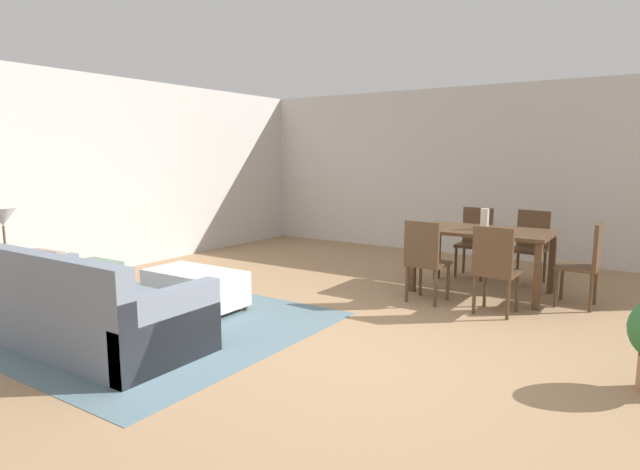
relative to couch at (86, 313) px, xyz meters
name	(u,v)px	position (x,y,z in m)	size (l,w,h in m)	color
ground_plane	(345,358)	(2.02, 0.96, -0.29)	(10.80, 10.80, 0.00)	#9E7A56
wall_back	(511,173)	(2.02, 5.96, 1.06)	(9.00, 0.12, 2.70)	beige
wall_left	(71,176)	(-2.48, 1.46, 1.06)	(0.12, 11.00, 2.70)	beige
area_rug	(150,324)	(-0.01, 0.67, -0.28)	(3.00, 2.80, 0.01)	slate
couch	(86,313)	(0.00, 0.00, 0.00)	(2.13, 0.98, 0.86)	slate
ottoman_table	(195,287)	(-0.02, 1.28, -0.05)	(1.06, 0.58, 0.42)	silver
side_table	(8,272)	(-1.37, 0.04, 0.18)	(0.40, 0.40, 0.59)	brown
table_lamp	(3,219)	(-1.37, 0.04, 0.71)	(0.26, 0.26, 0.53)	brown
dining_table	(483,237)	(2.31, 3.65, 0.38)	(1.53, 0.92, 0.76)	#513823
dining_chair_near_left	(425,257)	(1.92, 2.85, 0.23)	(0.42, 0.42, 0.92)	#513823
dining_chair_near_right	(495,265)	(2.68, 2.81, 0.23)	(0.41, 0.41, 0.92)	#513823
dining_chair_far_left	(475,238)	(1.96, 4.48, 0.23)	(0.41, 0.41, 0.92)	#513823
dining_chair_far_right	(530,242)	(2.66, 4.51, 0.23)	(0.43, 0.43, 0.92)	#513823
dining_chair_head_east	(587,260)	(3.42, 3.64, 0.23)	(0.40, 0.40, 0.92)	#513823
vase_centerpiece	(485,219)	(2.32, 3.65, 0.60)	(0.10, 0.10, 0.25)	silver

